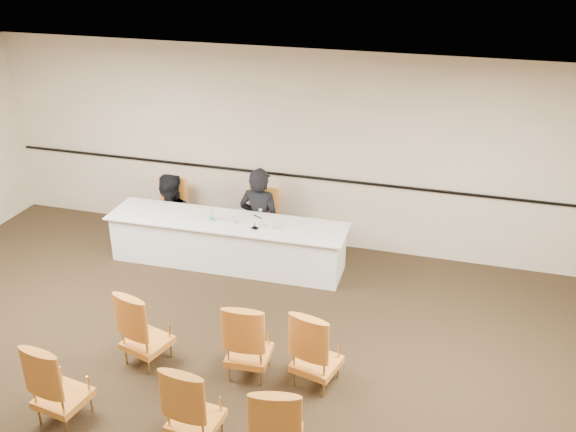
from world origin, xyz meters
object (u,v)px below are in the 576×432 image
at_px(drinking_glass, 233,220).
at_px(aud_chair_front_left, 146,326).
at_px(aud_chair_front_mid, 249,338).
at_px(aud_chair_back_right, 277,422).
at_px(aud_chair_front_right, 317,346).
at_px(coffee_cup, 270,225).
at_px(panel_table, 227,242).
at_px(microphone, 255,220).
at_px(aud_chair_back_left, 60,380).
at_px(panelist_second, 171,224).
at_px(water_bottle, 211,215).
at_px(panelist_main_chair, 260,222).
at_px(aud_chair_back_mid, 195,402).
at_px(panelist_main, 260,224).
at_px(panelist_second_chair, 169,211).

distance_m(drinking_glass, aud_chair_front_left, 2.36).
relative_size(aud_chair_front_mid, aud_chair_back_right, 1.00).
distance_m(aud_chair_front_right, aud_chair_back_right, 1.21).
xyz_separation_m(coffee_cup, aud_chair_back_right, (1.15, -3.35, -0.29)).
height_order(panel_table, aud_chair_back_right, aud_chair_back_right).
distance_m(microphone, aud_chair_back_left, 3.48).
bearing_deg(aud_chair_front_left, panelist_second, 126.99).
distance_m(microphone, aud_chair_front_mid, 2.28).
xyz_separation_m(panel_table, water_bottle, (-0.19, -0.08, 0.45)).
bearing_deg(panelist_second, panelist_main_chair, 165.78).
relative_size(drinking_glass, aud_chair_front_left, 0.11).
height_order(water_bottle, aud_chair_front_right, aud_chair_front_right).
relative_size(microphone, aud_chair_back_mid, 0.28).
relative_size(drinking_glass, aud_chair_back_mid, 0.11).
distance_m(panelist_main, aud_chair_front_mid, 2.93).
height_order(panel_table, aud_chair_front_left, aud_chair_front_left).
height_order(panelist_main, panelist_main_chair, panelist_main).
bearing_deg(panel_table, panelist_second, 155.12).
bearing_deg(panel_table, panelist_second_chair, 155.12).
distance_m(drinking_glass, aud_chair_back_mid, 3.46).
distance_m(microphone, aud_chair_back_right, 3.58).
bearing_deg(panel_table, aud_chair_front_left, -92.13).
bearing_deg(coffee_cup, panelist_main_chair, 120.34).
bearing_deg(drinking_glass, aud_chair_back_right, -63.15).
height_order(panelist_main_chair, aud_chair_front_mid, same).
relative_size(microphone, aud_chair_front_left, 0.28).
distance_m(water_bottle, aud_chair_front_left, 2.34).
bearing_deg(water_bottle, aud_chair_front_mid, -58.63).
xyz_separation_m(aud_chair_front_left, aud_chair_back_right, (1.87, -1.03, 0.00)).
bearing_deg(panelist_second_chair, aud_chair_front_mid, -51.58).
relative_size(panelist_main_chair, aud_chair_front_mid, 1.00).
bearing_deg(drinking_glass, coffee_cup, -1.38).
relative_size(panelist_second, aud_chair_back_mid, 1.76).
distance_m(panelist_second, aud_chair_back_mid, 4.47).
relative_size(panel_table, panelist_second, 2.09).
height_order(panelist_main, aud_chair_front_mid, panelist_main).
xyz_separation_m(water_bottle, aud_chair_front_left, (0.15, -2.32, -0.33)).
distance_m(water_bottle, aud_chair_front_mid, 2.59).
xyz_separation_m(water_bottle, aud_chair_back_left, (-0.22, -3.39, -0.33)).
height_order(water_bottle, aud_chair_back_left, aud_chair_back_left).
height_order(panelist_main, coffee_cup, panelist_main).
relative_size(aud_chair_front_right, aud_chair_back_mid, 1.00).
distance_m(water_bottle, aud_chair_front_right, 3.01).
xyz_separation_m(microphone, coffee_cup, (0.21, 0.05, -0.07)).
distance_m(panel_table, aud_chair_front_right, 2.93).
bearing_deg(coffee_cup, aud_chair_back_mid, -84.58).
distance_m(panelist_second_chair, microphone, 1.80).
xyz_separation_m(coffee_cup, aud_chair_front_left, (-0.73, -2.32, -0.29)).
height_order(panelist_second, water_bottle, panelist_second).
distance_m(panelist_main, drinking_glass, 0.70).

